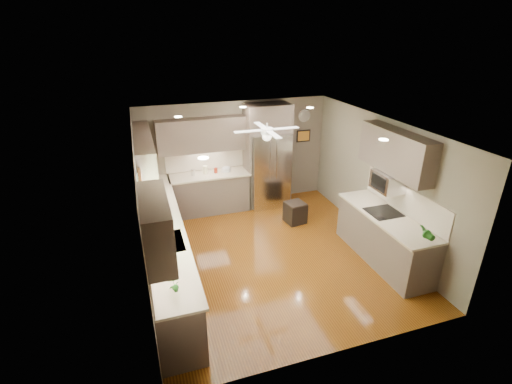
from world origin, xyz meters
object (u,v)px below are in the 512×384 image
soap_bottle (156,224)px  refrigerator (268,158)px  canister_c (205,170)px  microwave (388,181)px  canister_d (216,170)px  stool (295,212)px  canister_b (193,172)px  potted_plant_left (174,284)px  paper_towel (169,260)px  potted_plant_right (426,233)px  bowl (226,171)px

soap_bottle → refrigerator: (2.76, 2.22, 0.15)m
canister_c → microwave: microwave is taller
canister_d → stool: canister_d is taller
canister_d → microwave: size_ratio=0.22×
canister_c → canister_b: bearing=-172.4°
potted_plant_left → refrigerator: 4.75m
stool → paper_towel: 3.81m
canister_d → potted_plant_right: bearing=-58.4°
canister_d → bowl: size_ratio=0.53×
microwave → stool: bearing=123.4°
potted_plant_right → bowl: size_ratio=1.46×
soap_bottle → potted_plant_left: bearing=-86.7°
refrigerator → stool: size_ratio=5.10×
stool → bowl: bearing=139.0°
canister_b → bowl: canister_b is taller
potted_plant_right → microwave: 1.28m
bowl → soap_bottle: bearing=-128.1°
bowl → microwave: (2.34, -2.72, 0.51)m
soap_bottle → potted_plant_left: size_ratio=0.74×
bowl → paper_towel: bearing=-116.0°
soap_bottle → bowl: bearing=51.9°
bowl → refrigerator: bearing=-0.8°
canister_d → bowl: bearing=-10.1°
potted_plant_right → canister_c: bearing=123.7°
soap_bottle → potted_plant_right: potted_plant_right is taller
refrigerator → stool: refrigerator is taller
bowl → microwave: 3.63m
soap_bottle → paper_towel: (0.09, -1.16, 0.04)m
canister_c → stool: (1.75, -1.20, -0.79)m
canister_d → paper_towel: 3.72m
refrigerator → canister_d: bearing=177.4°
potted_plant_left → bowl: (1.65, 3.95, -0.11)m
potted_plant_left → canister_c: bearing=73.7°
stool → microwave: bearing=-56.6°
bowl → refrigerator: refrigerator is taller
refrigerator → paper_towel: bearing=-128.3°
canister_b → canister_d: (0.53, -0.01, -0.01)m
canister_c → canister_d: (0.23, -0.04, -0.03)m
potted_plant_left → microwave: bearing=17.1°
canister_b → potted_plant_right: bearing=-53.2°
potted_plant_right → bowl: (-2.22, 3.94, -0.14)m
canister_b → potted_plant_left: 4.09m
potted_plant_left → soap_bottle: bearing=93.3°
canister_b → refrigerator: refrigerator is taller
refrigerator → microwave: refrigerator is taller
microwave → paper_towel: (-4.00, -0.67, -0.40)m
refrigerator → stool: 1.48m
soap_bottle → canister_d: bearing=56.4°
canister_d → canister_c: bearing=169.2°
potted_plant_left → paper_towel: 0.56m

